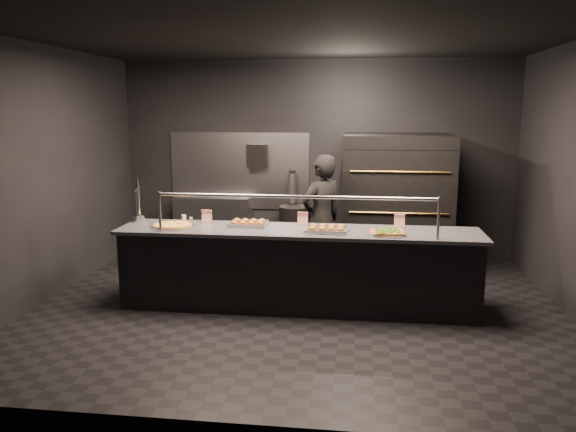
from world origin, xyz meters
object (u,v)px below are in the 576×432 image
object	(u,v)px
round_pizza	(173,225)
worker	(321,219)
towel_dispenser	(257,156)
trash_bin	(295,232)
fire_extinguisher	(292,188)
beer_tap	(139,209)
service_counter	(298,268)
pizza_oven	(396,201)
slider_tray_b	(327,229)
square_pizza	(387,232)
slider_tray_a	(248,223)
prep_shelf	(213,225)

from	to	relation	value
round_pizza	worker	world-z (taller)	worker
towel_dispenser	trash_bin	xyz separation A→B (m)	(0.62, -0.22, -1.15)
round_pizza	trash_bin	xyz separation A→B (m)	(1.17, 2.21, -0.53)
trash_bin	worker	bearing A→B (deg)	-66.96
fire_extinguisher	beer_tap	size ratio (longest dim) A/B	0.91
service_counter	pizza_oven	size ratio (longest dim) A/B	2.15
pizza_oven	slider_tray_b	bearing A→B (deg)	-113.81
fire_extinguisher	round_pizza	world-z (taller)	fire_extinguisher
worker	service_counter	bearing A→B (deg)	37.51
square_pizza	trash_bin	bearing A→B (deg)	118.99
slider_tray_a	trash_bin	xyz separation A→B (m)	(0.32, 2.02, -0.54)
towel_dispenser	pizza_oven	bearing A→B (deg)	-13.14
round_pizza	slider_tray_b	distance (m)	1.78
towel_dispenser	trash_bin	distance (m)	1.32
service_counter	round_pizza	size ratio (longest dim) A/B	7.98
prep_shelf	square_pizza	distance (m)	3.59
beer_tap	pizza_oven	bearing A→B (deg)	28.37
slider_tray_b	square_pizza	xyz separation A→B (m)	(0.66, -0.05, -0.01)
towel_dispenser	beer_tap	world-z (taller)	towel_dispenser
beer_tap	worker	distance (m)	2.32
slider_tray_a	trash_bin	bearing A→B (deg)	81.12
towel_dispenser	beer_tap	bearing A→B (deg)	-115.60
fire_extinguisher	slider_tray_a	bearing A→B (deg)	-96.35
slider_tray_b	worker	size ratio (longest dim) A/B	0.31
round_pizza	worker	xyz separation A→B (m)	(1.64, 1.09, -0.09)
beer_tap	worker	world-z (taller)	worker
fire_extinguisher	beer_tap	world-z (taller)	beer_tap
prep_shelf	trash_bin	distance (m)	1.32
towel_dispenser	fire_extinguisher	distance (m)	0.74
service_counter	fire_extinguisher	world-z (taller)	service_counter
trash_bin	prep_shelf	bearing A→B (deg)	173.68
service_counter	square_pizza	world-z (taller)	service_counter
trash_bin	fire_extinguisher	bearing A→B (deg)	106.28
towel_dispenser	square_pizza	world-z (taller)	towel_dispenser
round_pizza	service_counter	bearing A→B (deg)	1.47
square_pizza	trash_bin	size ratio (longest dim) A/B	0.53
worker	beer_tap	bearing A→B (deg)	-20.36
service_counter	pizza_oven	world-z (taller)	pizza_oven
towel_dispenser	trash_bin	size ratio (longest dim) A/B	0.43
prep_shelf	worker	xyz separation A→B (m)	(1.79, -1.27, 0.39)
round_pizza	slider_tray_b	world-z (taller)	slider_tray_b
service_counter	round_pizza	bearing A→B (deg)	-178.53
pizza_oven	worker	size ratio (longest dim) A/B	1.13
pizza_oven	slider_tray_a	xyz separation A→B (m)	(-1.80, -1.75, -0.02)
beer_tap	round_pizza	size ratio (longest dim) A/B	1.08
slider_tray_b	slider_tray_a	bearing A→B (deg)	166.69
towel_dispenser	slider_tray_a	bearing A→B (deg)	-82.38
towel_dispenser	beer_tap	distance (m)	2.48
slider_tray_a	worker	bearing A→B (deg)	48.47
fire_extinguisher	round_pizza	size ratio (longest dim) A/B	0.98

